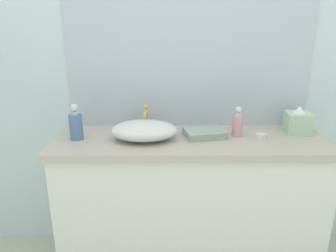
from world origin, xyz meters
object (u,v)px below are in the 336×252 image
object	(u,v)px
soap_dispenser	(237,124)
tissue_box	(298,122)
lotion_bottle	(76,125)
sink_basin	(144,130)
candle_jar	(261,136)
folded_hand_towel	(205,133)

from	to	relation	value
soap_dispenser	tissue_box	world-z (taller)	soap_dispenser
soap_dispenser	lotion_bottle	xyz separation A→B (m)	(-0.93, -0.05, 0.01)
sink_basin	lotion_bottle	world-z (taller)	lotion_bottle
tissue_box	lotion_bottle	bearing A→B (deg)	-175.45
candle_jar	folded_hand_towel	bearing A→B (deg)	172.98
candle_jar	soap_dispenser	bearing A→B (deg)	157.83
folded_hand_towel	lotion_bottle	bearing A→B (deg)	-177.26
lotion_bottle	tissue_box	bearing A→B (deg)	4.55
soap_dispenser	folded_hand_towel	distance (m)	0.20
sink_basin	folded_hand_towel	bearing A→B (deg)	7.12
candle_jar	folded_hand_towel	size ratio (longest dim) A/B	0.27
soap_dispenser	lotion_bottle	bearing A→B (deg)	-177.08
sink_basin	soap_dispenser	world-z (taller)	soap_dispenser
lotion_bottle	candle_jar	bearing A→B (deg)	-0.21
tissue_box	candle_jar	distance (m)	0.28
folded_hand_towel	candle_jar	bearing A→B (deg)	-7.02
tissue_box	folded_hand_towel	size ratio (longest dim) A/B	0.72
candle_jar	folded_hand_towel	xyz separation A→B (m)	(-0.32, 0.04, 0.01)
soap_dispenser	tissue_box	size ratio (longest dim) A/B	1.08
soap_dispenser	lotion_bottle	world-z (taller)	lotion_bottle
sink_basin	candle_jar	xyz separation A→B (m)	(0.67, 0.00, -0.04)
tissue_box	folded_hand_towel	world-z (taller)	tissue_box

